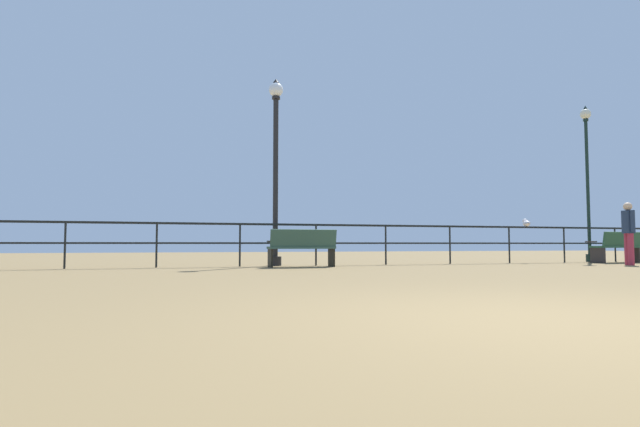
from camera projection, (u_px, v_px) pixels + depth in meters
name	position (u px, v px, depth m)	size (l,w,h in m)	color
ground_plane	(570.00, 322.00, 3.40)	(60.00, 60.00, 0.00)	olive
pier_railing	(279.00, 235.00, 12.09)	(23.94, 0.05, 1.01)	black
bench_near_left	(302.00, 246.00, 11.49)	(1.52, 0.60, 0.85)	#304F40
bench_near_right	(618.00, 246.00, 14.11)	(1.49, 0.80, 0.85)	#285135
lamppost_center	(276.00, 157.00, 12.40)	(0.35, 0.35, 4.57)	black
lamppost_right	(587.00, 166.00, 15.15)	(0.31, 0.31, 4.65)	black
person_by_bench	(628.00, 229.00, 12.57)	(0.30, 0.47, 1.55)	#A42C41
seagull_on_rail	(526.00, 223.00, 14.18)	(0.28, 0.45, 0.22)	silver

